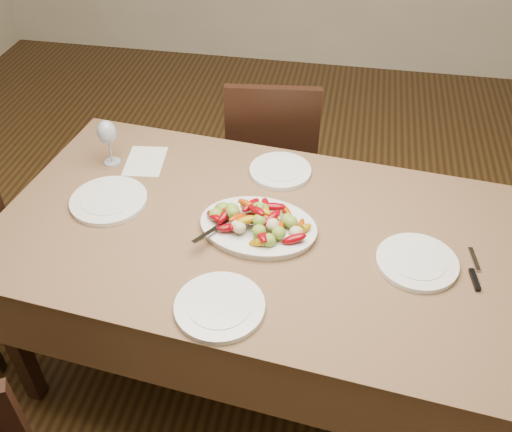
{
  "coord_description": "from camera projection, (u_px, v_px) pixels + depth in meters",
  "views": [
    {
      "loc": [
        0.45,
        -1.42,
        2.1
      ],
      "look_at": [
        0.18,
        0.05,
        0.82
      ],
      "focal_mm": 40.0,
      "sensor_mm": 36.0,
      "label": 1
    }
  ],
  "objects": [
    {
      "name": "wine_glass",
      "position": [
        108.0,
        141.0,
        2.25
      ],
      "size": [
        0.08,
        0.08,
        0.2
      ],
      "primitive_type": null,
      "color": "#8C99A5",
      "rests_on": "dining_table"
    },
    {
      "name": "floor",
      "position": [
        213.0,
        362.0,
        2.48
      ],
      "size": [
        6.0,
        6.0,
        0.0
      ],
      "primitive_type": "plane",
      "color": "#3B2712",
      "rests_on": "ground"
    },
    {
      "name": "serving_platter",
      "position": [
        258.0,
        228.0,
        1.99
      ],
      "size": [
        0.43,
        0.34,
        0.02
      ],
      "primitive_type": "ellipsoid",
      "rotation": [
        0.0,
        0.0,
        -0.1
      ],
      "color": "white",
      "rests_on": "dining_table"
    },
    {
      "name": "serving_spoon",
      "position": [
        237.0,
        223.0,
        1.96
      ],
      "size": [
        0.27,
        0.19,
        0.03
      ],
      "primitive_type": null,
      "rotation": [
        0.0,
        0.0,
        -0.51
      ],
      "color": "#9EA0A8",
      "rests_on": "serving_platter"
    },
    {
      "name": "plate_right",
      "position": [
        417.0,
        262.0,
        1.87
      ],
      "size": [
        0.27,
        0.27,
        0.02
      ],
      "primitive_type": "cylinder",
      "color": "white",
      "rests_on": "dining_table"
    },
    {
      "name": "chair_far",
      "position": [
        273.0,
        155.0,
        2.86
      ],
      "size": [
        0.47,
        0.47,
        0.95
      ],
      "primitive_type": null,
      "rotation": [
        0.0,
        0.0,
        3.26
      ],
      "color": "black",
      "rests_on": "ground"
    },
    {
      "name": "plate_left",
      "position": [
        109.0,
        201.0,
        2.12
      ],
      "size": [
        0.28,
        0.28,
        0.02
      ],
      "primitive_type": "cylinder",
      "color": "white",
      "rests_on": "dining_table"
    },
    {
      "name": "plate_near",
      "position": [
        220.0,
        307.0,
        1.73
      ],
      "size": [
        0.28,
        0.28,
        0.02
      ],
      "primitive_type": "cylinder",
      "color": "white",
      "rests_on": "dining_table"
    },
    {
      "name": "menu_card",
      "position": [
        145.0,
        161.0,
        2.32
      ],
      "size": [
        0.17,
        0.23,
        0.0
      ],
      "primitive_type": "cube",
      "rotation": [
        0.0,
        0.0,
        0.12
      ],
      "color": "silver",
      "rests_on": "dining_table"
    },
    {
      "name": "dining_table",
      "position": [
        256.0,
        301.0,
        2.25
      ],
      "size": [
        1.94,
        1.22,
        0.76
      ],
      "primitive_type": "cube",
      "rotation": [
        0.0,
        0.0,
        -0.1
      ],
      "color": "brown",
      "rests_on": "ground"
    },
    {
      "name": "roasted_vegetables",
      "position": [
        258.0,
        216.0,
        1.96
      ],
      "size": [
        0.35,
        0.25,
        0.09
      ],
      "primitive_type": null,
      "rotation": [
        0.0,
        0.0,
        -0.1
      ],
      "color": "#780208",
      "rests_on": "serving_platter"
    },
    {
      "name": "table_knife",
      "position": [
        474.0,
        271.0,
        1.85
      ],
      "size": [
        0.05,
        0.2,
        0.01
      ],
      "primitive_type": null,
      "rotation": [
        0.0,
        0.0,
        0.15
      ],
      "color": "#9EA0A8",
      "rests_on": "dining_table"
    },
    {
      "name": "plate_far",
      "position": [
        280.0,
        171.0,
        2.26
      ],
      "size": [
        0.24,
        0.24,
        0.02
      ],
      "primitive_type": "cylinder",
      "color": "white",
      "rests_on": "dining_table"
    }
  ]
}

